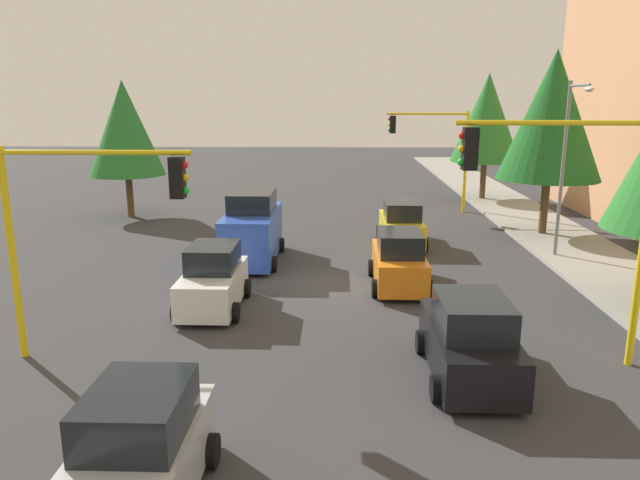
{
  "coord_description": "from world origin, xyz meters",
  "views": [
    {
      "loc": [
        19.62,
        0.4,
        6.33
      ],
      "look_at": [
        -1.81,
        -0.29,
        1.2
      ],
      "focal_mm": 33.29,
      "sensor_mm": 36.0,
      "label": 1
    }
  ],
  "objects_px": {
    "traffic_signal_far_left": "(434,141)",
    "tree_roadside_far": "(487,118)",
    "car_black": "(470,341)",
    "car_yellow": "(401,225)",
    "traffic_signal_near_left": "(572,194)",
    "tree_roadside_mid": "(552,115)",
    "street_lamp_curbside": "(568,151)",
    "delivery_van_blue": "(252,229)",
    "car_white": "(213,280)",
    "traffic_signal_near_right": "(84,211)",
    "car_silver": "(138,457)",
    "tree_opposite_side": "(125,128)",
    "car_orange": "(399,261)"
  },
  "relations": [
    {
      "from": "traffic_signal_far_left",
      "to": "tree_roadside_far",
      "type": "xyz_separation_m",
      "value": [
        -4.0,
        3.81,
        1.15
      ]
    },
    {
      "from": "car_black",
      "to": "car_yellow",
      "type": "bearing_deg",
      "value": -178.75
    },
    {
      "from": "traffic_signal_near_left",
      "to": "car_yellow",
      "type": "distance_m",
      "value": 12.75
    },
    {
      "from": "traffic_signal_near_left",
      "to": "tree_roadside_mid",
      "type": "xyz_separation_m",
      "value": [
        -14.0,
        4.26,
        1.38
      ]
    },
    {
      "from": "street_lamp_curbside",
      "to": "traffic_signal_far_left",
      "type": "bearing_deg",
      "value": -161.35
    },
    {
      "from": "traffic_signal_far_left",
      "to": "delivery_van_blue",
      "type": "xyz_separation_m",
      "value": [
        10.84,
        -8.71,
        -2.72
      ]
    },
    {
      "from": "tree_roadside_far",
      "to": "car_white",
      "type": "bearing_deg",
      "value": -32.46
    },
    {
      "from": "tree_roadside_far",
      "to": "delivery_van_blue",
      "type": "bearing_deg",
      "value": -40.16
    },
    {
      "from": "traffic_signal_near_left",
      "to": "tree_roadside_far",
      "type": "height_order",
      "value": "tree_roadside_far"
    },
    {
      "from": "traffic_signal_near_right",
      "to": "car_silver",
      "type": "xyz_separation_m",
      "value": [
        5.53,
        2.93,
        -2.85
      ]
    },
    {
      "from": "tree_roadside_mid",
      "to": "tree_opposite_side",
      "type": "bearing_deg",
      "value": -100.78
    },
    {
      "from": "traffic_signal_far_left",
      "to": "tree_roadside_far",
      "type": "distance_m",
      "value": 5.64
    },
    {
      "from": "traffic_signal_near_right",
      "to": "street_lamp_curbside",
      "type": "height_order",
      "value": "street_lamp_curbside"
    },
    {
      "from": "traffic_signal_far_left",
      "to": "traffic_signal_near_left",
      "type": "bearing_deg",
      "value": 0.13
    },
    {
      "from": "traffic_signal_far_left",
      "to": "car_black",
      "type": "distance_m",
      "value": 21.13
    },
    {
      "from": "traffic_signal_near_right",
      "to": "tree_roadside_mid",
      "type": "distance_m",
      "value": 21.06
    },
    {
      "from": "traffic_signal_far_left",
      "to": "tree_roadside_far",
      "type": "relative_size",
      "value": 0.72
    },
    {
      "from": "tree_roadside_far",
      "to": "car_yellow",
      "type": "height_order",
      "value": "tree_roadside_far"
    },
    {
      "from": "street_lamp_curbside",
      "to": "car_black",
      "type": "bearing_deg",
      "value": -29.01
    },
    {
      "from": "car_black",
      "to": "tree_opposite_side",
      "type": "bearing_deg",
      "value": -142.45
    },
    {
      "from": "traffic_signal_near_left",
      "to": "car_black",
      "type": "height_order",
      "value": "traffic_signal_near_left"
    },
    {
      "from": "tree_opposite_side",
      "to": "tree_roadside_mid",
      "type": "height_order",
      "value": "tree_roadside_mid"
    },
    {
      "from": "traffic_signal_far_left",
      "to": "tree_opposite_side",
      "type": "height_order",
      "value": "tree_opposite_side"
    },
    {
      "from": "traffic_signal_far_left",
      "to": "delivery_van_blue",
      "type": "bearing_deg",
      "value": -38.8
    },
    {
      "from": "delivery_van_blue",
      "to": "traffic_signal_far_left",
      "type": "bearing_deg",
      "value": 141.2
    },
    {
      "from": "car_yellow",
      "to": "car_black",
      "type": "distance_m",
      "value": 12.82
    },
    {
      "from": "tree_roadside_mid",
      "to": "traffic_signal_far_left",
      "type": "bearing_deg",
      "value": -144.33
    },
    {
      "from": "traffic_signal_near_right",
      "to": "tree_roadside_far",
      "type": "xyz_separation_m",
      "value": [
        -24.0,
        15.13,
        1.41
      ]
    },
    {
      "from": "traffic_signal_near_left",
      "to": "street_lamp_curbside",
      "type": "distance_m",
      "value": 10.22
    },
    {
      "from": "tree_opposite_side",
      "to": "car_orange",
      "type": "relative_size",
      "value": 1.87
    },
    {
      "from": "traffic_signal_far_left",
      "to": "traffic_signal_near_right",
      "type": "relative_size",
      "value": 1.07
    },
    {
      "from": "delivery_van_blue",
      "to": "car_silver",
      "type": "xyz_separation_m",
      "value": [
        14.7,
        0.32,
        -0.39
      ]
    },
    {
      "from": "traffic_signal_far_left",
      "to": "street_lamp_curbside",
      "type": "xyz_separation_m",
      "value": [
        10.39,
        3.51,
        0.35
      ]
    },
    {
      "from": "traffic_signal_near_left",
      "to": "tree_roadside_far",
      "type": "xyz_separation_m",
      "value": [
        -24.0,
        3.76,
        0.96
      ]
    },
    {
      "from": "tree_opposite_side",
      "to": "tree_roadside_mid",
      "type": "distance_m",
      "value": 21.39
    },
    {
      "from": "traffic_signal_near_right",
      "to": "tree_opposite_side",
      "type": "height_order",
      "value": "tree_opposite_side"
    },
    {
      "from": "traffic_signal_near_right",
      "to": "car_white",
      "type": "bearing_deg",
      "value": 149.09
    },
    {
      "from": "tree_opposite_side",
      "to": "car_white",
      "type": "relative_size",
      "value": 2.01
    },
    {
      "from": "car_orange",
      "to": "car_silver",
      "type": "relative_size",
      "value": 1.04
    },
    {
      "from": "delivery_van_blue",
      "to": "street_lamp_curbside",
      "type": "bearing_deg",
      "value": 92.09
    },
    {
      "from": "tree_roadside_mid",
      "to": "car_white",
      "type": "relative_size",
      "value": 2.34
    },
    {
      "from": "traffic_signal_near_right",
      "to": "car_orange",
      "type": "height_order",
      "value": "traffic_signal_near_right"
    },
    {
      "from": "car_yellow",
      "to": "car_orange",
      "type": "bearing_deg",
      "value": -6.5
    },
    {
      "from": "traffic_signal_far_left",
      "to": "car_orange",
      "type": "height_order",
      "value": "traffic_signal_far_left"
    },
    {
      "from": "tree_roadside_mid",
      "to": "car_yellow",
      "type": "xyz_separation_m",
      "value": [
        1.96,
        -6.84,
        -4.68
      ]
    },
    {
      "from": "delivery_van_blue",
      "to": "car_black",
      "type": "distance_m",
      "value": 11.86
    },
    {
      "from": "tree_roadside_far",
      "to": "car_silver",
      "type": "xyz_separation_m",
      "value": [
        29.53,
        -12.2,
        -4.26
      ]
    },
    {
      "from": "traffic_signal_far_left",
      "to": "traffic_signal_near_right",
      "type": "bearing_deg",
      "value": -29.52
    },
    {
      "from": "tree_opposite_side",
      "to": "car_silver",
      "type": "relative_size",
      "value": 1.95
    },
    {
      "from": "traffic_signal_far_left",
      "to": "street_lamp_curbside",
      "type": "height_order",
      "value": "street_lamp_curbside"
    }
  ]
}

